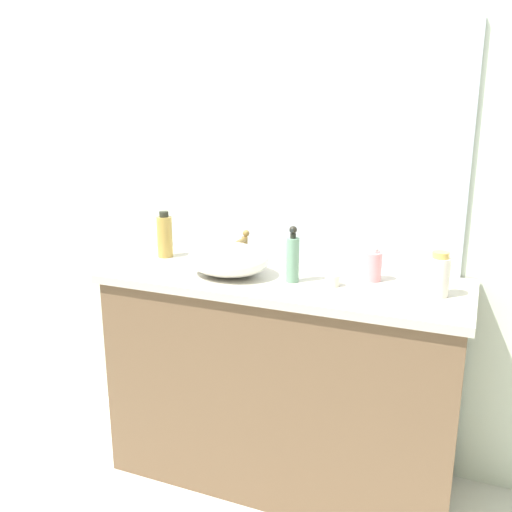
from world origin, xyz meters
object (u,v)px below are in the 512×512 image
sink_basin (228,259)px  perfume_bottle (439,275)px  spray_can (373,266)px  soap_dispenser (293,258)px  candle_jar (333,280)px  lotion_bottle (165,236)px

sink_basin → perfume_bottle: 0.79m
sink_basin → spray_can: size_ratio=2.57×
spray_can → soap_dispenser: bearing=-154.8°
perfume_bottle → candle_jar: bearing=-174.9°
spray_can → candle_jar: (-0.12, -0.12, -0.04)m
sink_basin → soap_dispenser: (0.26, 0.01, 0.03)m
spray_can → sink_basin: bearing=-164.9°
perfume_bottle → candle_jar: perfume_bottle is taller
perfume_bottle → spray_can: (-0.25, 0.09, -0.02)m
lotion_bottle → spray_can: size_ratio=1.58×
perfume_bottle → sink_basin: bearing=-175.8°
soap_dispenser → spray_can: (0.28, 0.13, -0.04)m
soap_dispenser → sink_basin: bearing=-176.7°
sink_basin → lotion_bottle: size_ratio=1.63×
sink_basin → perfume_bottle: bearing=4.2°
perfume_bottle → candle_jar: (-0.37, -0.03, -0.05)m
soap_dispenser → perfume_bottle: size_ratio=1.36×
lotion_bottle → spray_can: lotion_bottle is taller
soap_dispenser → spray_can: 0.31m
sink_basin → spray_can: bearing=15.1°
lotion_bottle → candle_jar: (0.79, -0.12, -0.07)m
sink_basin → spray_can: spray_can is taller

